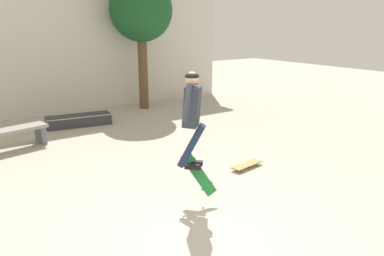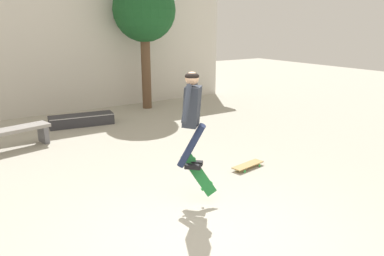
{
  "view_description": "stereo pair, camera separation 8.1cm",
  "coord_description": "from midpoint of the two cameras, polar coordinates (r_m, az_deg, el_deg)",
  "views": [
    {
      "loc": [
        -2.78,
        -3.83,
        2.86
      ],
      "look_at": [
        0.43,
        0.87,
        1.27
      ],
      "focal_mm": 35.0,
      "sensor_mm": 36.0,
      "label": 1
    },
    {
      "loc": [
        -2.71,
        -3.87,
        2.86
      ],
      "look_at": [
        0.43,
        0.87,
        1.27
      ],
      "focal_mm": 35.0,
      "sensor_mm": 36.0,
      "label": 2
    }
  ],
  "objects": [
    {
      "name": "skater",
      "position": [
        5.84,
        -0.38,
        2.56
      ],
      "size": [
        0.94,
        0.94,
        1.54
      ],
      "rotation": [
        0.0,
        0.0,
        -0.78
      ],
      "color": "#282D38"
    },
    {
      "name": "skate_ledge",
      "position": [
        11.31,
        -17.07,
        1.12
      ],
      "size": [
        1.86,
        0.81,
        0.32
      ],
      "rotation": [
        0.0,
        0.0,
        -0.14
      ],
      "color": "#38383D",
      "rests_on": "ground_plane"
    },
    {
      "name": "ground_plane",
      "position": [
        5.53,
        1.04,
        -15.53
      ],
      "size": [
        40.0,
        40.0,
        0.0
      ],
      "primitive_type": "plane",
      "color": "#B2AD9E"
    },
    {
      "name": "building_backdrop",
      "position": [
        12.96,
        -22.42,
        11.74
      ],
      "size": [
        14.14,
        0.52,
        5.59
      ],
      "color": "beige",
      "rests_on": "ground_plane"
    },
    {
      "name": "skateboard_flipping",
      "position": [
        6.15,
        0.62,
        -6.98
      ],
      "size": [
        0.42,
        0.48,
        0.7
      ],
      "rotation": [
        0.0,
        0.0,
        -1.04
      ],
      "color": "#237F38"
    },
    {
      "name": "skateboard_resting",
      "position": [
        7.78,
        8.05,
        -5.54
      ],
      "size": [
        0.79,
        0.34,
        0.08
      ],
      "rotation": [
        0.0,
        0.0,
        0.16
      ],
      "color": "#AD894C",
      "rests_on": "ground_plane"
    },
    {
      "name": "tree_right",
      "position": [
        12.96,
        -7.97,
        17.16
      ],
      "size": [
        2.08,
        2.08,
        4.33
      ],
      "color": "brown",
      "rests_on": "ground_plane"
    },
    {
      "name": "park_bench",
      "position": [
        9.63,
        -26.82,
        -1.04
      ],
      "size": [
        1.96,
        0.85,
        0.51
      ],
      "rotation": [
        0.0,
        0.0,
        0.22
      ],
      "color": "gray",
      "rests_on": "ground_plane"
    }
  ]
}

